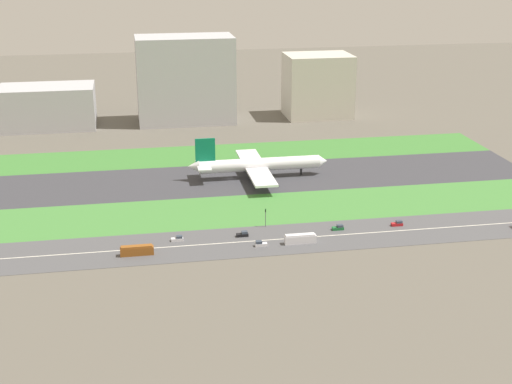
% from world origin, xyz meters
% --- Properties ---
extents(ground_plane, '(800.00, 800.00, 0.00)m').
position_xyz_m(ground_plane, '(0.00, 0.00, 0.00)').
color(ground_plane, '#5B564C').
extents(runway, '(280.00, 46.00, 0.10)m').
position_xyz_m(runway, '(0.00, 0.00, 0.05)').
color(runway, '#38383D').
rests_on(runway, ground_plane).
extents(grass_median_north, '(280.00, 36.00, 0.10)m').
position_xyz_m(grass_median_north, '(0.00, 41.00, 0.05)').
color(grass_median_north, '#3D7A33').
rests_on(grass_median_north, ground_plane).
extents(grass_median_south, '(280.00, 36.00, 0.10)m').
position_xyz_m(grass_median_south, '(0.00, -41.00, 0.05)').
color(grass_median_south, '#427F38').
rests_on(grass_median_south, ground_plane).
extents(highway, '(280.00, 28.00, 0.10)m').
position_xyz_m(highway, '(0.00, -73.00, 0.05)').
color(highway, '#4C4C4F').
rests_on(highway, ground_plane).
extents(highway_centerline, '(266.00, 0.50, 0.01)m').
position_xyz_m(highway_centerline, '(0.00, -73.00, 0.11)').
color(highway_centerline, silver).
rests_on(highway_centerline, highway).
extents(airliner, '(65.00, 56.00, 19.70)m').
position_xyz_m(airliner, '(12.13, 0.00, 6.23)').
color(airliner, white).
rests_on(airliner, runway).
extents(bus_1, '(11.60, 2.50, 3.50)m').
position_xyz_m(bus_1, '(14.36, -78.00, 1.82)').
color(bus_1, silver).
rests_on(bus_1, highway).
extents(car_4, '(4.40, 1.80, 2.00)m').
position_xyz_m(car_4, '(31.66, -68.00, 0.92)').
color(car_4, '#19662D').
rests_on(car_4, highway).
extents(car_2, '(4.40, 1.80, 2.00)m').
position_xyz_m(car_2, '(55.20, -68.00, 0.92)').
color(car_2, '#B2191E').
rests_on(car_2, highway).
extents(bus_0, '(11.60, 2.50, 3.50)m').
position_xyz_m(bus_0, '(-44.12, -78.00, 1.82)').
color(bus_0, brown).
rests_on(bus_0, highway).
extents(car_3, '(4.40, 1.80, 2.00)m').
position_xyz_m(car_3, '(-29.17, -68.00, 0.92)').
color(car_3, silver).
rests_on(car_3, highway).
extents(car_0, '(4.40, 1.80, 2.00)m').
position_xyz_m(car_0, '(-5.06, -68.00, 0.92)').
color(car_0, black).
rests_on(car_0, highway).
extents(car_1, '(4.40, 1.80, 2.00)m').
position_xyz_m(car_1, '(-0.28, -78.00, 0.92)').
color(car_1, silver).
rests_on(car_1, highway).
extents(traffic_light, '(0.36, 0.50, 7.20)m').
position_xyz_m(traffic_light, '(5.01, -60.01, 4.29)').
color(traffic_light, '#4C4C51').
rests_on(traffic_light, highway).
extents(terminal_building, '(53.67, 30.93, 24.23)m').
position_xyz_m(terminal_building, '(-90.00, 114.00, 12.11)').
color(terminal_building, '#B2B2B7').
rests_on(terminal_building, ground_plane).
extents(hangar_building, '(56.70, 29.89, 50.73)m').
position_xyz_m(hangar_building, '(-9.93, 114.00, 25.36)').
color(hangar_building, '#B2B2B7').
rests_on(hangar_building, ground_plane).
extents(office_tower, '(39.42, 29.39, 37.99)m').
position_xyz_m(office_tower, '(70.90, 114.00, 18.99)').
color(office_tower, beige).
rests_on(office_tower, ground_plane).
extents(fuel_tank_west, '(17.61, 17.61, 12.63)m').
position_xyz_m(fuel_tank_west, '(-15.76, 159.00, 6.32)').
color(fuel_tank_west, silver).
rests_on(fuel_tank_west, ground_plane).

